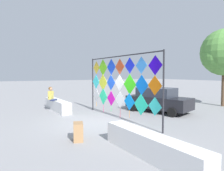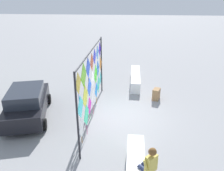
# 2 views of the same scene
# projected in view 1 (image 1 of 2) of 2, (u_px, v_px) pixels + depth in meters

# --- Properties ---
(ground) EXTENTS (120.00, 120.00, 0.00)m
(ground) POSITION_uv_depth(u_px,v_px,m) (97.00, 123.00, 9.76)
(ground) COLOR gray
(plaza_ledge_left) EXTENTS (3.69, 0.58, 0.66)m
(plaza_ledge_left) POSITION_uv_depth(u_px,v_px,m) (57.00, 105.00, 13.15)
(plaza_ledge_left) COLOR white
(plaza_ledge_left) RESTS_ON ground
(plaza_ledge_right) EXTENTS (3.69, 0.58, 0.66)m
(plaza_ledge_right) POSITION_uv_depth(u_px,v_px,m) (150.00, 146.00, 5.72)
(plaza_ledge_right) COLOR white
(plaza_ledge_right) RESTS_ON ground
(kite_display_rack) EXTENTS (6.13, 0.13, 3.26)m
(kite_display_rack) POSITION_uv_depth(u_px,v_px,m) (119.00, 81.00, 10.56)
(kite_display_rack) COLOR #232328
(kite_display_rack) RESTS_ON ground
(seated_vendor) EXTENTS (0.71, 0.72, 1.51)m
(seated_vendor) POSITION_uv_depth(u_px,v_px,m) (52.00, 97.00, 12.85)
(seated_vendor) COLOR navy
(seated_vendor) RESTS_ON ground
(parked_car) EXTENTS (4.11, 2.62, 1.48)m
(parked_car) POSITION_uv_depth(u_px,v_px,m) (158.00, 100.00, 12.51)
(parked_car) COLOR black
(parked_car) RESTS_ON ground
(cardboard_box_large) EXTENTS (0.61, 0.49, 0.63)m
(cardboard_box_large) POSITION_uv_depth(u_px,v_px,m) (78.00, 132.00, 7.16)
(cardboard_box_large) COLOR #9E754C
(cardboard_box_large) RESTS_ON ground
(tree_far_right) EXTENTS (3.30, 3.32, 5.49)m
(tree_far_right) POSITION_uv_depth(u_px,v_px,m) (223.00, 53.00, 14.54)
(tree_far_right) COLOR brown
(tree_far_right) RESTS_ON ground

